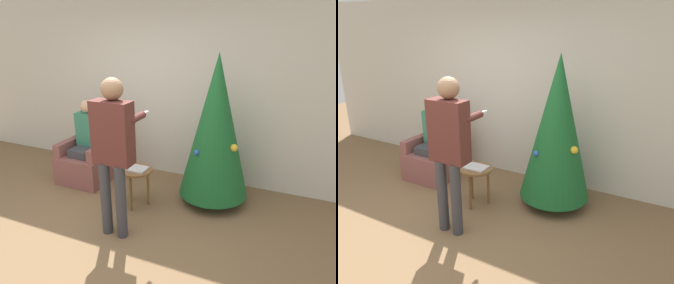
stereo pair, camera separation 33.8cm
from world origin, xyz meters
The scene contains 8 objects.
ground_plane centered at (0.00, 0.00, 0.00)m, with size 14.00×14.00×0.00m, color brown.
wall_back centered at (0.00, 2.23, 1.35)m, with size 8.00×0.06×2.70m.
christmas_tree centered at (1.03, 1.57, 1.06)m, with size 0.91×0.91×1.98m.
armchair centered at (-0.93, 1.49, 0.33)m, with size 0.71×0.73×0.96m.
person_seated centered at (-0.93, 1.47, 0.68)m, with size 0.36×0.46×1.25m.
person_standing centered at (0.22, 0.45, 1.08)m, with size 0.45×0.57×1.78m.
side_stool centered at (0.14, 1.06, 0.44)m, with size 0.43×0.43×0.52m.
laptop centered at (0.14, 1.06, 0.53)m, with size 0.30×0.22×0.02m.
Camera 1 is at (2.07, -2.30, 2.26)m, focal length 35.00 mm.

